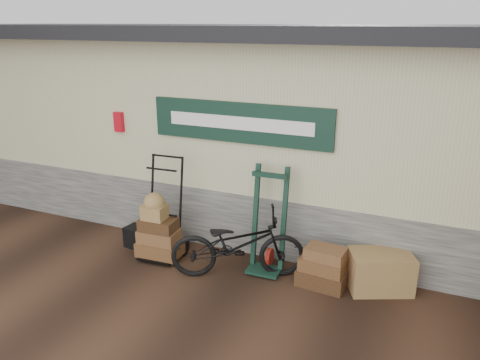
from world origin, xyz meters
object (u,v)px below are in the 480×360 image
porter_trolley (164,207)px  bicycle (238,241)px  green_barrow (268,220)px  wicker_hamper (380,271)px  suitcase_stack (323,266)px  black_trunk (137,237)px

porter_trolley → bicycle: porter_trolley is taller
green_barrow → wicker_hamper: green_barrow is taller
porter_trolley → wicker_hamper: (3.01, 0.26, -0.50)m
green_barrow → suitcase_stack: bearing=-10.5°
suitcase_stack → black_trunk: suitcase_stack is taller
black_trunk → suitcase_stack: bearing=0.4°
suitcase_stack → porter_trolley: bearing=-178.6°
porter_trolley → green_barrow: (1.52, 0.18, -0.02)m
green_barrow → black_trunk: (-2.05, -0.14, -0.57)m
green_barrow → suitcase_stack: size_ratio=2.35×
porter_trolley → wicker_hamper: size_ratio=1.95×
bicycle → black_trunk: bearing=59.4°
suitcase_stack → bicycle: bearing=-169.2°
porter_trolley → suitcase_stack: bearing=-1.9°
suitcase_stack → wicker_hamper: (0.69, 0.20, -0.02)m
suitcase_stack → wicker_hamper: suitcase_stack is taller
porter_trolley → suitcase_stack: porter_trolley is taller
black_trunk → bicycle: size_ratio=0.18×
porter_trolley → bicycle: 1.25m
green_barrow → bicycle: 0.50m
green_barrow → wicker_hamper: size_ratio=1.90×
green_barrow → porter_trolley: bearing=-174.7°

